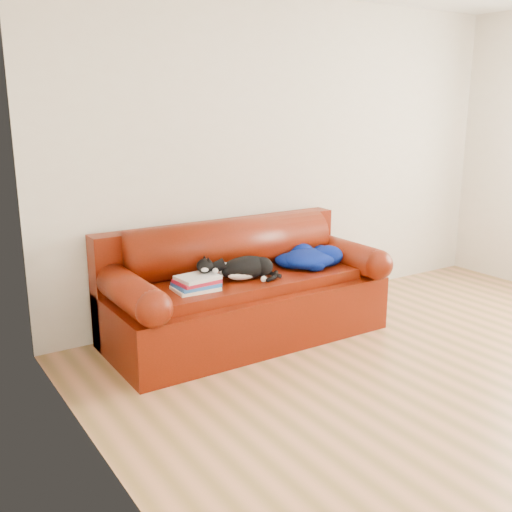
{
  "coord_description": "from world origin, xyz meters",
  "views": [
    {
      "loc": [
        -3.06,
        -2.17,
        1.76
      ],
      "look_at": [
        -0.79,
        1.35,
        0.68
      ],
      "focal_mm": 42.0,
      "sensor_mm": 36.0,
      "label": 1
    }
  ],
  "objects_px": {
    "sofa_base": "(246,308)",
    "cat": "(245,269)",
    "book_stack": "(197,283)",
    "blanket": "(309,257)"
  },
  "relations": [
    {
      "from": "sofa_base",
      "to": "cat",
      "type": "height_order",
      "value": "cat"
    },
    {
      "from": "cat",
      "to": "book_stack",
      "type": "bearing_deg",
      "value": -153.6
    },
    {
      "from": "cat",
      "to": "blanket",
      "type": "bearing_deg",
      "value": 24.17
    },
    {
      "from": "book_stack",
      "to": "blanket",
      "type": "relative_size",
      "value": 0.55
    },
    {
      "from": "book_stack",
      "to": "cat",
      "type": "distance_m",
      "value": 0.42
    },
    {
      "from": "cat",
      "to": "blanket",
      "type": "distance_m",
      "value": 0.62
    },
    {
      "from": "book_stack",
      "to": "blanket",
      "type": "distance_m",
      "value": 1.04
    },
    {
      "from": "sofa_base",
      "to": "cat",
      "type": "bearing_deg",
      "value": -124.31
    },
    {
      "from": "sofa_base",
      "to": "blanket",
      "type": "bearing_deg",
      "value": -6.32
    },
    {
      "from": "cat",
      "to": "blanket",
      "type": "xyz_separation_m",
      "value": [
        0.62,
        0.03,
        -0.01
      ]
    }
  ]
}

